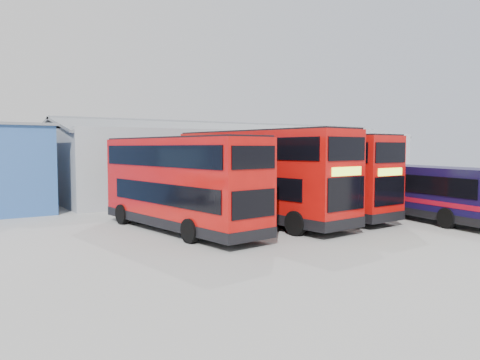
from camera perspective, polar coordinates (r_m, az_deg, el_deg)
ground_plane at (r=19.54m, az=12.64°, el=-7.27°), size 120.00×120.00×0.00m
maintenance_shed at (r=39.81m, az=-0.22°, el=2.30°), size 30.50×12.00×5.89m
double_decker_left at (r=21.16m, az=-7.35°, el=-0.57°), size 3.51×10.23×4.25m
double_decker_centre at (r=23.62m, az=2.42°, el=0.40°), size 3.62×11.14×4.63m
double_decker_right at (r=25.98m, az=8.42°, el=0.44°), size 3.16×10.55×4.41m
single_decker_blue at (r=26.63m, az=21.07°, el=-1.44°), size 4.21×10.54×2.79m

